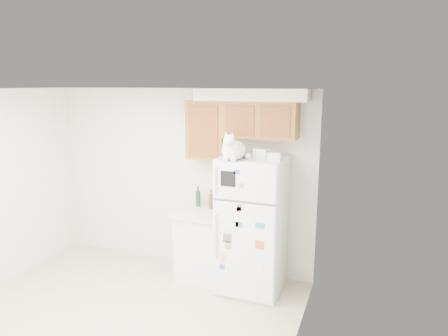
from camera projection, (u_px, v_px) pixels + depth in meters
The scene contains 8 objects.
room_shell at pixel (110, 176), 3.88m from camera, with size 3.84×4.04×2.52m.
refrigerator at pixel (252, 224), 4.93m from camera, with size 0.76×0.78×1.70m.
base_counter at pixel (204, 244), 5.32m from camera, with size 0.64×0.64×0.92m.
cat at pixel (233, 149), 4.55m from camera, with size 0.33×0.48×0.34m.
storage_box_back at pixel (262, 153), 4.73m from camera, with size 0.18×0.13×0.10m, color white.
storage_box_front at pixel (274, 156), 4.53m from camera, with size 0.15×0.11×0.09m, color white.
bottle_green at pixel (198, 196), 5.41m from camera, with size 0.07×0.07×0.29m, color #19381E, non-canonical shape.
bottle_amber at pixel (211, 199), 5.31m from camera, with size 0.06×0.06×0.26m, color #593814, non-canonical shape.
Camera 1 is at (2.49, -2.90, 2.55)m, focal length 32.00 mm.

